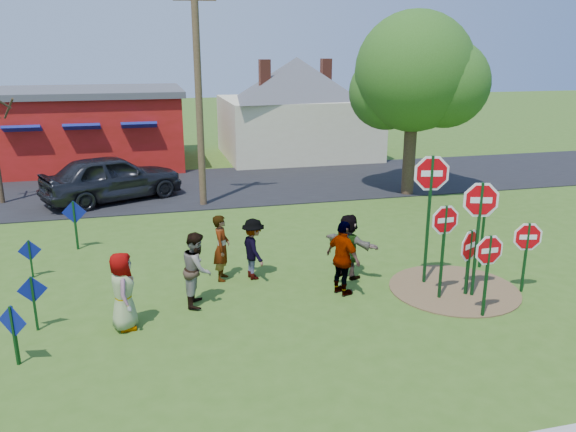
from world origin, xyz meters
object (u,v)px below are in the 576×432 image
object	(u,v)px
person_a	(123,291)
utility_pole	(198,87)
leafy_tree	(417,78)
stop_sign_c	(480,213)
suv	(112,177)
person_b	(222,248)
stop_sign_a	(488,258)
stop_sign_b	(431,187)
stop_sign_d	(485,211)

from	to	relation	value
person_a	utility_pole	world-z (taller)	utility_pole
leafy_tree	stop_sign_c	bearing A→B (deg)	-107.51
suv	utility_pole	bearing A→B (deg)	-137.94
person_b	leafy_tree	world-z (taller)	leafy_tree
stop_sign_a	leafy_tree	distance (m)	11.71
stop_sign_b	suv	size ratio (longest dim) A/B	0.65
utility_pole	person_b	bearing A→B (deg)	-92.13
person_b	utility_pole	bearing A→B (deg)	14.29
leafy_tree	person_b	bearing A→B (deg)	-140.99
suv	utility_pole	distance (m)	5.10
stop_sign_a	person_b	xyz separation A→B (m)	(-5.37, 3.59, -0.54)
stop_sign_a	utility_pole	world-z (taller)	utility_pole
stop_sign_b	stop_sign_c	size ratio (longest dim) A/B	1.16
stop_sign_c	stop_sign_a	bearing A→B (deg)	-93.56
stop_sign_c	utility_pole	size ratio (longest dim) A/B	0.35
stop_sign_a	person_a	xyz separation A→B (m)	(-7.76, 1.41, -0.55)
stop_sign_a	stop_sign_c	distance (m)	1.31
stop_sign_b	utility_pole	xyz separation A→B (m)	(-4.71, 8.99, 1.93)
stop_sign_a	person_b	bearing A→B (deg)	144.99
stop_sign_c	stop_sign_d	size ratio (longest dim) A/B	1.33
stop_sign_b	stop_sign_d	xyz separation A→B (m)	(2.00, 0.62, -0.93)
stop_sign_c	leafy_tree	world-z (taller)	leafy_tree
stop_sign_d	utility_pole	xyz separation A→B (m)	(-6.72, 8.37, 2.87)
stop_sign_a	stop_sign_d	size ratio (longest dim) A/B	0.91
person_a	leafy_tree	xyz separation A→B (m)	(11.18, 9.30, 3.83)
stop_sign_a	leafy_tree	world-z (taller)	leafy_tree
stop_sign_c	leafy_tree	distance (m)	10.46
stop_sign_a	utility_pole	xyz separation A→B (m)	(-5.09, 11.06, 3.06)
stop_sign_d	utility_pole	distance (m)	11.11
utility_pole	stop_sign_c	bearing A→B (deg)	-61.36
stop_sign_a	stop_sign_d	world-z (taller)	stop_sign_d
utility_pole	leafy_tree	distance (m)	8.52
stop_sign_c	suv	bearing A→B (deg)	143.60
person_a	stop_sign_c	bearing A→B (deg)	-96.36
person_b	leafy_tree	distance (m)	11.94
stop_sign_c	suv	xyz separation A→B (m)	(-8.84, 11.50, -1.15)
utility_pole	leafy_tree	bearing A→B (deg)	-2.36
person_a	leafy_tree	world-z (taller)	leafy_tree
utility_pole	leafy_tree	size ratio (longest dim) A/B	1.17
stop_sign_a	stop_sign_c	world-z (taller)	stop_sign_c
stop_sign_d	utility_pole	bearing A→B (deg)	128.35
person_a	utility_pole	bearing A→B (deg)	-19.28
person_a	person_b	distance (m)	3.23
stop_sign_c	person_a	bearing A→B (deg)	-166.50
stop_sign_b	stop_sign_d	size ratio (longest dim) A/B	1.55
person_a	stop_sign_d	bearing A→B (deg)	-86.04
utility_pole	suv	bearing A→B (deg)	156.18
stop_sign_c	person_b	world-z (taller)	stop_sign_c
leafy_tree	stop_sign_b	bearing A→B (deg)	-113.75
stop_sign_c	leafy_tree	xyz separation A→B (m)	(3.05, 9.66, 2.59)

